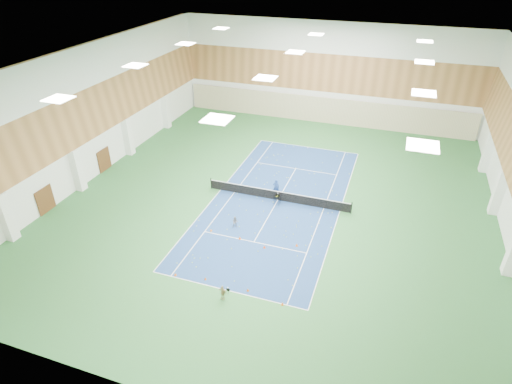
% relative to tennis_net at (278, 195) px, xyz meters
% --- Properties ---
extents(ground, '(40.00, 40.00, 0.00)m').
position_rel_tennis_net_xyz_m(ground, '(0.00, 0.00, -0.55)').
color(ground, '#2A6430').
rests_on(ground, ground).
extents(room_shell, '(36.00, 40.00, 12.00)m').
position_rel_tennis_net_xyz_m(room_shell, '(0.00, 0.00, 5.45)').
color(room_shell, white).
rests_on(room_shell, ground).
extents(wood_cladding, '(36.00, 40.00, 8.00)m').
position_rel_tennis_net_xyz_m(wood_cladding, '(0.00, 0.00, 7.45)').
color(wood_cladding, '#A56D3D').
rests_on(wood_cladding, room_shell).
extents(ceiling_light_grid, '(21.40, 25.40, 0.06)m').
position_rel_tennis_net_xyz_m(ceiling_light_grid, '(0.00, 0.00, 11.37)').
color(ceiling_light_grid, white).
rests_on(ceiling_light_grid, room_shell).
extents(court_surface, '(10.97, 23.77, 0.01)m').
position_rel_tennis_net_xyz_m(court_surface, '(0.00, 0.00, -0.55)').
color(court_surface, navy).
rests_on(court_surface, ground).
extents(tennis_balls_scatter, '(10.57, 22.77, 0.07)m').
position_rel_tennis_net_xyz_m(tennis_balls_scatter, '(0.00, 0.00, -0.50)').
color(tennis_balls_scatter, '#C9E426').
rests_on(tennis_balls_scatter, ground).
extents(tennis_net, '(12.80, 0.10, 1.10)m').
position_rel_tennis_net_xyz_m(tennis_net, '(0.00, 0.00, 0.00)').
color(tennis_net, black).
rests_on(tennis_net, ground).
extents(back_curtain, '(35.40, 0.16, 3.20)m').
position_rel_tennis_net_xyz_m(back_curtain, '(0.00, 19.75, 1.05)').
color(back_curtain, '#C6B793').
rests_on(back_curtain, ground).
extents(door_left_a, '(0.08, 1.80, 2.20)m').
position_rel_tennis_net_xyz_m(door_left_a, '(-17.92, -8.00, 0.55)').
color(door_left_a, '#593319').
rests_on(door_left_a, ground).
extents(door_left_b, '(0.08, 1.80, 2.20)m').
position_rel_tennis_net_xyz_m(door_left_b, '(-17.92, 0.00, 0.55)').
color(door_left_b, '#593319').
rests_on(door_left_b, ground).
extents(coach, '(0.61, 0.43, 1.58)m').
position_rel_tennis_net_xyz_m(coach, '(-0.43, 0.86, 0.24)').
color(coach, navy).
rests_on(coach, ground).
extents(child_court, '(0.57, 0.51, 0.97)m').
position_rel_tennis_net_xyz_m(child_court, '(-2.05, -5.00, -0.07)').
color(child_court, gray).
rests_on(child_court, ground).
extents(child_apron, '(0.68, 0.41, 1.09)m').
position_rel_tennis_net_xyz_m(child_apron, '(0.08, -12.67, -0.01)').
color(child_apron, tan).
rests_on(child_apron, ground).
extents(ball_cart, '(0.55, 0.55, 0.92)m').
position_rel_tennis_net_xyz_m(ball_cart, '(0.14, -0.66, -0.09)').
color(ball_cart, black).
rests_on(ball_cart, ground).
extents(cone_svc_a, '(0.20, 0.20, 0.22)m').
position_rel_tennis_net_xyz_m(cone_svc_a, '(-3.67, -6.16, -0.44)').
color(cone_svc_a, orange).
rests_on(cone_svc_a, ground).
extents(cone_svc_b, '(0.22, 0.22, 0.25)m').
position_rel_tennis_net_xyz_m(cone_svc_b, '(-1.15, -6.39, -0.43)').
color(cone_svc_b, '#F3510C').
rests_on(cone_svc_b, ground).
extents(cone_svc_c, '(0.21, 0.21, 0.23)m').
position_rel_tennis_net_xyz_m(cone_svc_c, '(0.99, -6.83, -0.43)').
color(cone_svc_c, '#FF430D').
rests_on(cone_svc_c, ground).
extents(cone_svc_d, '(0.21, 0.21, 0.23)m').
position_rel_tennis_net_xyz_m(cone_svc_d, '(3.21, -5.81, -0.44)').
color(cone_svc_d, '#F6580C').
rests_on(cone_svc_d, ground).
extents(cone_base_a, '(0.20, 0.20, 0.22)m').
position_rel_tennis_net_xyz_m(cone_base_a, '(-3.85, -11.69, -0.44)').
color(cone_base_a, '#FD630D').
rests_on(cone_base_a, ground).
extents(cone_base_b, '(0.18, 0.18, 0.20)m').
position_rel_tennis_net_xyz_m(cone_base_b, '(-1.73, -11.40, -0.45)').
color(cone_base_b, '#EF570C').
rests_on(cone_base_b, ground).
extents(cone_base_c, '(0.19, 0.19, 0.21)m').
position_rel_tennis_net_xyz_m(cone_base_c, '(1.36, -11.49, -0.45)').
color(cone_base_c, '#E75E0C').
rests_on(cone_base_c, ground).
extents(cone_base_d, '(0.19, 0.19, 0.21)m').
position_rel_tennis_net_xyz_m(cone_base_d, '(3.84, -11.93, -0.44)').
color(cone_base_d, '#F3600C').
rests_on(cone_base_d, ground).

